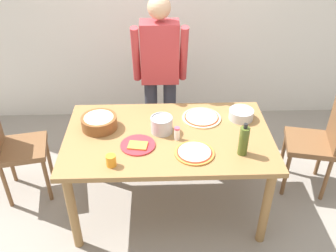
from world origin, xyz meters
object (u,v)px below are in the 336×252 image
Objects in this scene: chair_wooden_left at (12,144)px; plate_with_slice at (138,145)px; popcorn_bowl at (99,121)px; person_cook at (160,71)px; dining_table at (168,144)px; pizza_raw_on_board at (201,118)px; mixing_bowl_steel at (241,114)px; chair_wooden_right at (320,138)px; steel_pot at (162,124)px; cup_orange at (111,161)px; olive_oil_bottle at (244,141)px; salt_shaker at (177,133)px; pizza_cooked_on_tray at (194,153)px.

chair_wooden_left reaches higher than plate_with_slice.
person_cook is at bearing 52.44° from popcorn_bowl.
pizza_raw_on_board is at bearing 38.61° from dining_table.
mixing_bowl_steel is (0.32, -0.01, 0.03)m from pizza_raw_on_board.
steel_pot is at bearing -173.04° from chair_wooden_right.
popcorn_bowl is 1.15m from mixing_bowl_steel.
cup_orange is (-0.69, -0.58, 0.03)m from pizza_raw_on_board.
pizza_raw_on_board is (1.60, -0.00, 0.23)m from chair_wooden_left.
person_cook is 5.79× the size of popcorn_bowl.
chair_wooden_right is at bearing -0.44° from pizza_raw_on_board.
olive_oil_bottle is at bearing -60.30° from person_cook.
chair_wooden_left reaches higher than salt_shaker.
mixing_bowl_steel is 1.89× the size of salt_shaker.
pizza_raw_on_board is 1.25× the size of olive_oil_bottle.
chair_wooden_left is at bearing -157.42° from person_cook.
steel_pot is (0.18, 0.18, 0.06)m from plate_with_slice.
pizza_raw_on_board is 1.23× the size of plate_with_slice.
person_cook is 5.05× the size of pizza_raw_on_board.
chair_wooden_left is 1.59m from pizza_cooked_on_tray.
chair_wooden_left is 2.96× the size of pizza_raw_on_board.
salt_shaker is at bearing -153.29° from mixing_bowl_steel.
chair_wooden_left is 1.94m from mixing_bowl_steel.
person_cook is 0.65m from pizza_raw_on_board.
person_cook is at bearing 97.97° from salt_shaker.
cup_orange is at bearing -32.29° from chair_wooden_left.
chair_wooden_left is 1.93m from olive_oil_bottle.
dining_table is 1.34m from chair_wooden_right.
person_cook reaches higher than cup_orange.
dining_table is at bearing -170.62° from chair_wooden_right.
pizza_cooked_on_tray is 0.62m from mixing_bowl_steel.
chair_wooden_right is at bearing 3.07° from popcorn_bowl.
salt_shaker is (-0.46, 0.19, -0.06)m from olive_oil_bottle.
chair_wooden_right is (1.32, 0.22, -0.13)m from dining_table.
chair_wooden_left reaches higher than pizza_cooked_on_tray.
cup_orange is (-0.59, -0.11, 0.03)m from pizza_cooked_on_tray.
dining_table is 0.66m from mixing_bowl_steel.
steel_pot reaches higher than dining_table.
cup_orange is (0.92, -0.58, 0.26)m from chair_wooden_left.
steel_pot is 2.04× the size of cup_orange.
chair_wooden_left is 1.32m from steel_pot.
salt_shaker is at bearing 157.31° from olive_oil_bottle.
olive_oil_bottle is (0.57, -1.00, -0.07)m from person_cook.
dining_table is at bearing 154.64° from olive_oil_bottle.
salt_shaker is (0.60, -0.17, -0.01)m from popcorn_bowl.
salt_shaker reaches higher than cup_orange.
plate_with_slice is at bearing 165.59° from pizza_cooked_on_tray.
chair_wooden_right is 1.25m from pizza_cooked_on_tray.
steel_pot is at bearing -165.82° from mixing_bowl_steel.
chair_wooden_right is 1.41m from steel_pot.
person_cook is 1.16m from olive_oil_bottle.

